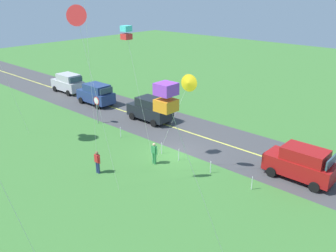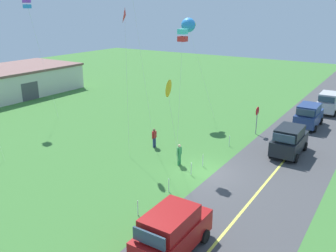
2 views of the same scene
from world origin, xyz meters
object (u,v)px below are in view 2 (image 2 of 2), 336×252
kite_purple_back (189,25)px  person_adult_companion (179,154)px  car_parked_east_near (309,115)px  warehouse_distant (5,82)px  car_parked_west_near (172,231)px  kite_blue_mid (167,88)px  kite_cyan_top (125,16)px  car_suv_foreground (289,140)px  person_adult_near (154,137)px  kite_yellow_high (183,36)px  kite_green_far (27,4)px  car_parked_east_far (329,102)px  stop_sign (257,115)px

kite_purple_back → person_adult_companion: bearing=-152.6°
car_parked_east_near → warehouse_distant: bearing=102.0°
car_parked_east_near → car_parked_west_near: 22.93m
kite_blue_mid → kite_cyan_top: bearing=61.9°
car_parked_east_near → kite_cyan_top: 19.83m
car_suv_foreground → warehouse_distant: warehouse_distant is taller
person_adult_near → kite_yellow_high: kite_yellow_high is taller
car_parked_east_near → kite_purple_back: (-3.23, 11.56, 8.18)m
kite_yellow_high → kite_green_far: size_ratio=0.81×
kite_cyan_top → warehouse_distant: (6.05, 25.59, -8.61)m
warehouse_distant → car_suv_foreground: bearing=-90.2°
car_suv_foreground → car_parked_east_far: 14.25m
person_adult_near → kite_cyan_top: bearing=60.4°
warehouse_distant → stop_sign: bearing=-84.8°
stop_sign → kite_yellow_high: size_ratio=0.27×
kite_green_far → car_suv_foreground: bearing=-79.5°
kite_cyan_top → warehouse_distant: kite_cyan_top is taller
person_adult_near → warehouse_distant: bearing=8.3°
kite_blue_mid → warehouse_distant: size_ratio=0.37×
kite_blue_mid → kite_yellow_high: 5.14m
car_parked_west_near → kite_green_far: bearing=65.2°
car_parked_west_near → kite_yellow_high: bearing=28.8°
car_parked_east_near → kite_purple_back: 14.53m
car_parked_east_far → person_adult_companion: (-20.66, 6.51, -0.29)m
car_suv_foreground → car_parked_east_far: size_ratio=1.00×
person_adult_near → kite_cyan_top: 9.71m
kite_green_far → kite_purple_back: size_ratio=1.17×
kite_blue_mid → car_parked_west_near: bearing=-145.4°
kite_purple_back → kite_cyan_top: bearing=-176.3°
person_adult_near → kite_yellow_high: (-0.33, -2.77, 8.21)m
car_parked_west_near → kite_cyan_top: 16.29m
car_parked_east_near → car_parked_west_near: bearing=177.5°
car_suv_foreground → kite_green_far: (-4.48, 24.11, 10.12)m
car_parked_east_far → person_adult_near: 21.30m
car_parked_west_near → kite_blue_mid: bearing=34.6°
car_parked_east_far → stop_sign: stop_sign is taller
car_parked_west_near → stop_sign: 18.34m
stop_sign → kite_blue_mid: 12.96m
kite_blue_mid → warehouse_distant: kite_blue_mid is taller
car_parked_east_far → stop_sign: size_ratio=1.72×
car_parked_east_far → car_parked_west_near: bearing=176.7°
car_parked_east_near → person_adult_companion: bearing=157.9°
kite_yellow_high → kite_cyan_top: bearing=103.7°
person_adult_companion → car_suv_foreground: bearing=-6.5°
warehouse_distant → kite_green_far: bearing=-110.1°
person_adult_near → kite_purple_back: kite_purple_back is taller
car_suv_foreground → kite_yellow_high: 11.56m
kite_green_far → kite_cyan_top: kite_green_far is taller
stop_sign → car_parked_west_near: bearing=-172.3°
car_suv_foreground → kite_purple_back: kite_purple_back is taller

